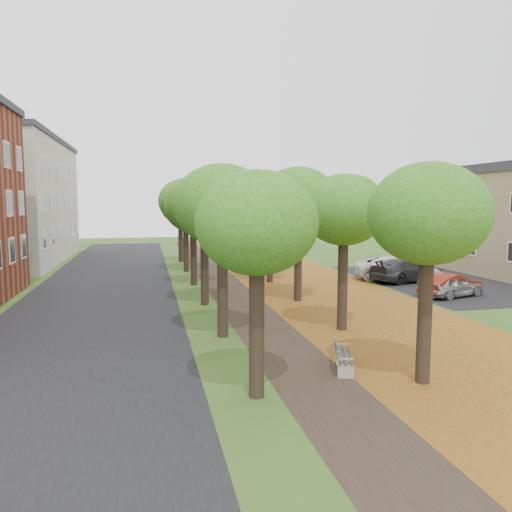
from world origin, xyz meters
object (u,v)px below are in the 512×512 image
car_silver (452,285)px  car_red (451,285)px  car_grey (408,270)px  bench (342,357)px  car_white (398,268)px

car_silver → car_red: car_silver is taller
car_red → car_grey: bearing=-20.8°
car_red → car_grey: (0.24, 4.96, 0.13)m
bench → car_red: bearing=-27.3°
car_grey → car_white: (-0.24, 0.78, 0.02)m
bench → car_silver: 14.09m
car_red → car_grey: car_grey is taller
car_red → car_white: car_white is taller
bench → car_silver: size_ratio=0.47×
car_silver → bench: bearing=115.7°
car_silver → car_white: bearing=-17.9°
car_grey → car_white: 0.82m
bench → car_grey: size_ratio=0.33×
car_grey → car_red: bearing=162.9°
car_grey → bench: bearing=130.6°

